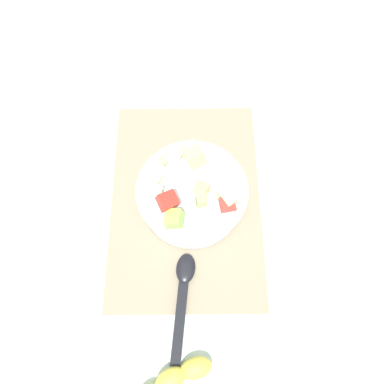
{
  "coord_description": "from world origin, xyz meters",
  "views": [
    {
      "loc": [
        0.33,
        0.01,
        0.75
      ],
      "look_at": [
        0.01,
        0.01,
        0.05
      ],
      "focal_mm": 37.22,
      "sensor_mm": 36.0,
      "label": 1
    }
  ],
  "objects": [
    {
      "name": "serving_spoon",
      "position": [
        0.18,
        -0.01,
        0.01
      ],
      "size": [
        0.2,
        0.05,
        0.01
      ],
      "color": "black",
      "rests_on": "placemat"
    },
    {
      "name": "banana_whole",
      "position": [
        0.34,
        -0.02,
        0.02
      ],
      "size": [
        0.1,
        0.14,
        0.04
      ],
      "color": "yellow",
      "rests_on": "ground_plane"
    },
    {
      "name": "salad_bowl",
      "position": [
        0.01,
        0.01,
        0.05
      ],
      "size": [
        0.22,
        0.22,
        0.12
      ],
      "color": "white",
      "rests_on": "placemat"
    },
    {
      "name": "ground_plane",
      "position": [
        0.0,
        0.0,
        0.0
      ],
      "size": [
        2.4,
        2.4,
        0.0
      ],
      "primitive_type": "plane",
      "color": "silver"
    },
    {
      "name": "placemat",
      "position": [
        0.0,
        0.0,
        0.0
      ],
      "size": [
        0.46,
        0.3,
        0.01
      ],
      "primitive_type": "cube",
      "color": "gray",
      "rests_on": "ground_plane"
    }
  ]
}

